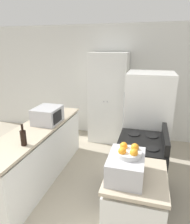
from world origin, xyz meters
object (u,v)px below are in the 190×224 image
object	(u,v)px
refrigerator	(147,123)
fruit_bowl	(128,152)
pantry_cabinet	(108,98)
microwave	(48,115)
stove	(140,169)
wine_bottle	(23,137)
toaster_oven	(126,166)

from	to	relation	value
refrigerator	fruit_bowl	world-z (taller)	refrigerator
pantry_cabinet	refrigerator	size ratio (longest dim) A/B	1.16
microwave	fruit_bowl	world-z (taller)	fruit_bowl
stove	microwave	distance (m)	1.69
wine_bottle	pantry_cabinet	bearing A→B (deg)	74.92
refrigerator	toaster_oven	bearing A→B (deg)	-95.94
toaster_oven	microwave	bearing A→B (deg)	141.96
wine_bottle	fruit_bowl	xyz separation A→B (m)	(1.36, -0.29, 0.16)
pantry_cabinet	toaster_oven	xyz separation A→B (m)	(0.72, -2.62, 0.01)
stove	wine_bottle	world-z (taller)	wine_bottle
fruit_bowl	refrigerator	bearing A→B (deg)	84.58
refrigerator	wine_bottle	xyz separation A→B (m)	(-1.51, -1.31, 0.14)
stove	refrigerator	size ratio (longest dim) A/B	0.61
stove	toaster_oven	world-z (taller)	toaster_oven
stove	wine_bottle	distance (m)	1.65
refrigerator	microwave	world-z (taller)	refrigerator
pantry_cabinet	wine_bottle	world-z (taller)	pantry_cabinet
refrigerator	fruit_bowl	xyz separation A→B (m)	(-0.15, -1.60, 0.30)
stove	fruit_bowl	size ratio (longest dim) A/B	4.28
pantry_cabinet	stove	xyz separation A→B (m)	(0.84, -1.79, -0.54)
wine_bottle	toaster_oven	xyz separation A→B (m)	(1.34, -0.31, 0.00)
microwave	wine_bottle	size ratio (longest dim) A/B	1.64
toaster_oven	refrigerator	bearing A→B (deg)	84.06
pantry_cabinet	microwave	size ratio (longest dim) A/B	4.23
pantry_cabinet	stove	size ratio (longest dim) A/B	1.89
pantry_cabinet	wine_bottle	size ratio (longest dim) A/B	6.95
refrigerator	toaster_oven	distance (m)	1.63
microwave	fruit_bowl	xyz separation A→B (m)	(1.45, -1.11, 0.13)
fruit_bowl	pantry_cabinet	bearing A→B (deg)	105.76
wine_bottle	microwave	bearing A→B (deg)	96.37
toaster_oven	stove	bearing A→B (deg)	81.56
pantry_cabinet	refrigerator	xyz separation A→B (m)	(0.89, -1.01, -0.14)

